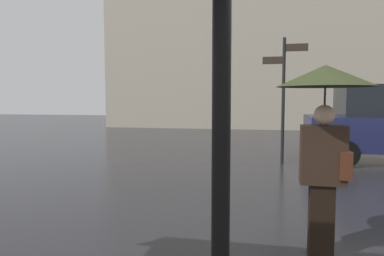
# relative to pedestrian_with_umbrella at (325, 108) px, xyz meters

# --- Properties ---
(pedestrian_with_umbrella) EXTENTS (0.96, 0.96, 1.95)m
(pedestrian_with_umbrella) POSITION_rel_pedestrian_with_umbrella_xyz_m (0.00, 0.00, 0.00)
(pedestrian_with_umbrella) COLOR black
(pedestrian_with_umbrella) RESTS_ON ground
(street_signpost) EXTENTS (1.08, 0.08, 3.12)m
(street_signpost) POSITION_rel_pedestrian_with_umbrella_xyz_m (-0.11, 5.31, 0.36)
(street_signpost) COLOR black
(street_signpost) RESTS_ON ground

